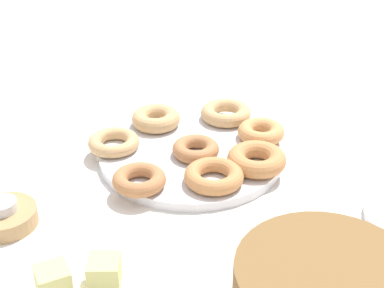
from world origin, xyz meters
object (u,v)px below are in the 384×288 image
donut_plate (191,155)px  donut_0 (139,180)px  donut_2 (257,159)px  melon_chunk_right (53,282)px  donut_5 (214,176)px  donut_1 (114,142)px  donut_3 (196,149)px  melon_chunk_left (104,273)px  donut_6 (156,119)px  tealight (2,206)px  donut_4 (261,132)px  donut_7 (226,113)px  candle_holder (4,217)px

donut_plate → donut_0: (0.08, 0.10, 0.02)m
donut_plate → donut_2: bearing=150.5°
donut_plate → melon_chunk_right: size_ratio=8.62×
donut_5 → melon_chunk_right: melon_chunk_right is taller
donut_1 → donut_2: donut_2 is taller
donut_3 → melon_chunk_right: size_ratio=2.17×
melon_chunk_left → melon_chunk_right: size_ratio=1.00×
melon_chunk_left → donut_0: bearing=-97.4°
donut_6 → melon_chunk_right: size_ratio=2.45×
tealight → melon_chunk_left: melon_chunk_left is taller
donut_1 → donut_6: donut_6 is taller
donut_4 → melon_chunk_left: (0.24, 0.38, 0.03)m
donut_4 → tealight: donut_4 is taller
donut_2 → donut_5: donut_2 is taller
donut_plate → donut_7: (-0.07, -0.11, 0.02)m
donut_7 → tealight: donut_7 is taller
tealight → donut_4: bearing=-152.8°
donut_4 → donut_7: same height
donut_1 → donut_7: size_ratio=0.93×
donut_7 → melon_chunk_left: 0.49m
donut_1 → donut_7: (-0.20, -0.10, 0.00)m
donut_6 → donut_4: bearing=162.4°
donut_4 → melon_chunk_right: 0.49m
donut_5 → tealight: bearing=12.7°
donut_2 → tealight: donut_2 is taller
melon_chunk_right → donut_7: bearing=-117.3°
donut_1 → donut_5: bearing=144.3°
donut_plate → melon_chunk_left: bearing=71.3°
donut_0 → tealight: 0.20m
donut_2 → donut_4: donut_2 is taller
donut_plate → tealight: tealight is taller
donut_plate → donut_5: bearing=106.8°
donut_plate → donut_6: 0.11m
donut_3 → donut_1: bearing=-12.6°
donut_7 → melon_chunk_left: melon_chunk_left is taller
donut_4 → melon_chunk_left: 0.45m
donut_3 → tealight: (0.28, 0.15, 0.00)m
donut_0 → melon_chunk_right: size_ratio=2.29×
donut_5 → tealight: 0.31m
donut_plate → donut_2: size_ratio=3.27×
donut_6 → donut_5: bearing=114.7°
donut_0 → melon_chunk_left: size_ratio=2.29×
donut_0 → candle_holder: bearing=18.8°
donut_4 → tealight: 0.45m
donut_0 → donut_4: size_ratio=1.01×
donut_7 → tealight: (0.34, 0.28, 0.00)m
donut_3 → melon_chunk_left: size_ratio=2.17×
candle_holder → donut_0: bearing=-161.2°
donut_1 → donut_4: 0.26m
melon_chunk_left → melon_chunk_right: same height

